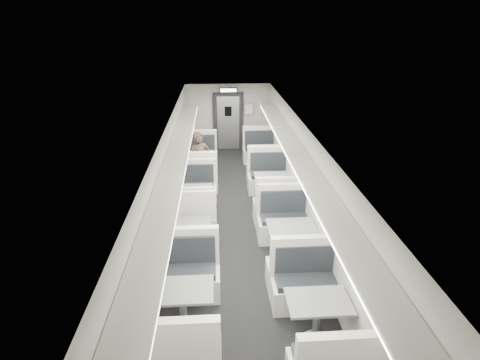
{
  "coord_description": "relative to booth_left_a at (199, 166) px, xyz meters",
  "views": [
    {
      "loc": [
        -0.41,
        -7.42,
        4.56
      ],
      "look_at": [
        0.09,
        0.52,
        1.09
      ],
      "focal_mm": 28.0,
      "sensor_mm": 36.0,
      "label": 1
    }
  ],
  "objects": [
    {
      "name": "room",
      "position": [
        1.0,
        -3.21,
        0.79
      ],
      "size": [
        3.24,
        12.24,
        2.64
      ],
      "color": "black",
      "rests_on": "ground"
    },
    {
      "name": "booth_left_a",
      "position": [
        0.0,
        0.0,
        0.0
      ],
      "size": [
        1.13,
        2.3,
        1.23
      ],
      "color": "beige",
      "rests_on": "room"
    },
    {
      "name": "booth_left_b",
      "position": [
        0.0,
        -2.36,
        -0.03
      ],
      "size": [
        1.05,
        2.13,
        1.14
      ],
      "color": "beige",
      "rests_on": "room"
    },
    {
      "name": "booth_left_c",
      "position": [
        0.0,
        -3.87,
        -0.06
      ],
      "size": [
        0.96,
        1.95,
        1.05
      ],
      "color": "beige",
      "rests_on": "room"
    },
    {
      "name": "booth_left_d",
      "position": [
        0.0,
        -6.1,
        0.0
      ],
      "size": [
        1.15,
        2.32,
        1.24
      ],
      "color": "beige",
      "rests_on": "room"
    },
    {
      "name": "booth_right_a",
      "position": [
        2.0,
        0.52,
        -0.01
      ],
      "size": [
        1.1,
        2.22,
        1.19
      ],
      "color": "beige",
      "rests_on": "room"
    },
    {
      "name": "booth_right_b",
      "position": [
        2.0,
        -1.89,
        0.01
      ],
      "size": [
        1.15,
        2.34,
        1.25
      ],
      "color": "beige",
      "rests_on": "room"
    },
    {
      "name": "booth_right_c",
      "position": [
        2.0,
        -4.36,
        0.0
      ],
      "size": [
        1.14,
        2.31,
        1.24
      ],
      "color": "beige",
      "rests_on": "room"
    },
    {
      "name": "booth_right_d",
      "position": [
        2.0,
        -6.45,
        -0.0
      ],
      "size": [
        1.12,
        2.27,
        1.21
      ],
      "color": "beige",
      "rests_on": "room"
    },
    {
      "name": "passenger",
      "position": [
        0.09,
        -0.76,
        0.43
      ],
      "size": [
        0.71,
        0.59,
        1.69
      ],
      "primitive_type": "imported",
      "rotation": [
        0.0,
        0.0,
        0.34
      ],
      "color": "black",
      "rests_on": "room"
    },
    {
      "name": "window_a",
      "position": [
        -0.49,
        0.19,
        0.94
      ],
      "size": [
        0.02,
        1.18,
        0.84
      ],
      "primitive_type": "cube",
      "color": "black",
      "rests_on": "room"
    },
    {
      "name": "window_b",
      "position": [
        -0.49,
        -2.01,
        0.94
      ],
      "size": [
        0.02,
        1.18,
        0.84
      ],
      "primitive_type": "cube",
      "color": "black",
      "rests_on": "room"
    },
    {
      "name": "window_c",
      "position": [
        -0.49,
        -4.21,
        0.94
      ],
      "size": [
        0.02,
        1.18,
        0.84
      ],
      "primitive_type": "cube",
      "color": "black",
      "rests_on": "room"
    },
    {
      "name": "window_d",
      "position": [
        -0.49,
        -6.41,
        0.94
      ],
      "size": [
        0.02,
        1.18,
        0.84
      ],
      "primitive_type": "cube",
      "color": "black",
      "rests_on": "room"
    },
    {
      "name": "luggage_rack_left",
      "position": [
        -0.24,
        -3.51,
        1.51
      ],
      "size": [
        0.46,
        10.4,
        0.09
      ],
      "color": "beige",
      "rests_on": "room"
    },
    {
      "name": "luggage_rack_right",
      "position": [
        2.24,
        -3.51,
        1.51
      ],
      "size": [
        0.46,
        10.4,
        0.09
      ],
      "color": "beige",
      "rests_on": "room"
    },
    {
      "name": "vestibule_door",
      "position": [
        1.0,
        2.72,
        0.63
      ],
      "size": [
        1.1,
        0.13,
        2.1
      ],
      "color": "black",
      "rests_on": "room"
    },
    {
      "name": "exit_sign",
      "position": [
        1.0,
        2.23,
        1.87
      ],
      "size": [
        0.62,
        0.12,
        0.16
      ],
      "color": "black",
      "rests_on": "room"
    },
    {
      "name": "wall_notice",
      "position": [
        1.75,
        2.71,
        1.09
      ],
      "size": [
        0.32,
        0.02,
        0.4
      ],
      "primitive_type": "cube",
      "color": "white",
      "rests_on": "room"
    }
  ]
}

